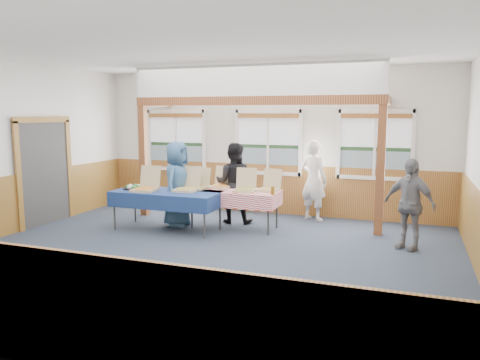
% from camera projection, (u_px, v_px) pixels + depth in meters
% --- Properties ---
extents(floor, '(8.00, 8.00, 0.00)m').
position_uv_depth(floor, '(205.00, 256.00, 7.44)').
color(floor, '#262E3E').
rests_on(floor, ground).
extents(ceiling, '(8.00, 8.00, 0.00)m').
position_uv_depth(ceiling, '(202.00, 49.00, 6.99)').
color(ceiling, white).
rests_on(ceiling, wall_back).
extents(wall_back, '(8.00, 0.00, 8.00)m').
position_uv_depth(wall_back, '(269.00, 142.00, 10.47)').
color(wall_back, silver).
rests_on(wall_back, floor).
extents(wall_front, '(8.00, 0.00, 8.00)m').
position_uv_depth(wall_front, '(31.00, 191.00, 3.96)').
color(wall_front, silver).
rests_on(wall_front, floor).
extents(wall_left, '(0.00, 8.00, 8.00)m').
position_uv_depth(wall_left, '(5.00, 149.00, 8.58)').
color(wall_left, silver).
rests_on(wall_left, floor).
extents(wainscot_back, '(7.98, 0.05, 1.10)m').
position_uv_depth(wainscot_back, '(268.00, 189.00, 10.59)').
color(wainscot_back, brown).
rests_on(wainscot_back, floor).
extents(wainscot_front, '(7.98, 0.05, 1.10)m').
position_uv_depth(wainscot_front, '(41.00, 307.00, 4.14)').
color(wainscot_front, brown).
rests_on(wainscot_front, floor).
extents(wainscot_left, '(0.05, 6.98, 1.10)m').
position_uv_depth(wainscot_left, '(10.00, 205.00, 8.72)').
color(wainscot_left, brown).
rests_on(wainscot_left, floor).
extents(cased_opening, '(0.06, 1.30, 2.10)m').
position_uv_depth(cased_opening, '(45.00, 173.00, 9.48)').
color(cased_opening, '#333333').
rests_on(cased_opening, wall_left).
extents(window_left, '(1.56, 0.10, 1.46)m').
position_uv_depth(window_left, '(176.00, 137.00, 11.20)').
color(window_left, white).
rests_on(window_left, wall_back).
extents(window_mid, '(1.56, 0.10, 1.46)m').
position_uv_depth(window_mid, '(268.00, 139.00, 10.41)').
color(window_mid, white).
rests_on(window_mid, wall_back).
extents(window_right, '(1.56, 0.10, 1.46)m').
position_uv_depth(window_right, '(375.00, 141.00, 9.63)').
color(window_right, white).
rests_on(window_right, wall_back).
extents(post_left, '(0.15, 0.15, 2.40)m').
position_uv_depth(post_left, '(144.00, 161.00, 10.26)').
color(post_left, '#592A13').
rests_on(post_left, floor).
extents(post_right, '(0.15, 0.15, 2.40)m').
position_uv_depth(post_right, '(380.00, 171.00, 8.55)').
color(post_right, '#592A13').
rests_on(post_right, floor).
extents(cross_beam, '(5.15, 0.18, 0.18)m').
position_uv_depth(cross_beam, '(252.00, 101.00, 9.22)').
color(cross_beam, '#592A13').
rests_on(cross_beam, post_left).
extents(table_left, '(2.27, 1.58, 0.76)m').
position_uv_depth(table_left, '(167.00, 194.00, 9.01)').
color(table_left, '#333333').
rests_on(table_left, floor).
extents(table_right, '(1.84, 1.04, 0.76)m').
position_uv_depth(table_right, '(234.00, 193.00, 9.13)').
color(table_right, '#333333').
rests_on(table_right, floor).
extents(pizza_box_a, '(0.46, 0.55, 0.47)m').
position_uv_depth(pizza_box_a, '(146.00, 187.00, 9.03)').
color(pizza_box_a, tan).
rests_on(pizza_box_a, table_left).
extents(pizza_box_b, '(0.45, 0.53, 0.46)m').
position_uv_depth(pizza_box_b, '(187.00, 187.00, 9.02)').
color(pizza_box_b, tan).
rests_on(pizza_box_b, table_left).
extents(pizza_box_c, '(0.41, 0.49, 0.41)m').
position_uv_depth(pizza_box_c, '(197.00, 186.00, 9.27)').
color(pizza_box_c, tan).
rests_on(pizza_box_c, table_right).
extents(pizza_box_d, '(0.41, 0.49, 0.42)m').
position_uv_depth(pizza_box_d, '(221.00, 185.00, 9.41)').
color(pizza_box_d, tan).
rests_on(pizza_box_d, table_right).
extents(pizza_box_e, '(0.47, 0.54, 0.43)m').
position_uv_depth(pizza_box_e, '(245.00, 188.00, 8.95)').
color(pizza_box_e, tan).
rests_on(pizza_box_e, table_right).
extents(pizza_box_f, '(0.43, 0.51, 0.41)m').
position_uv_depth(pizza_box_f, '(269.00, 188.00, 9.02)').
color(pizza_box_f, tan).
rests_on(pizza_box_f, table_right).
extents(veggie_tray, '(0.39, 0.39, 0.09)m').
position_uv_depth(veggie_tray, '(133.00, 187.00, 9.25)').
color(veggie_tray, black).
rests_on(veggie_tray, table_left).
extents(drink_glass, '(0.07, 0.07, 0.15)m').
position_uv_depth(drink_glass, '(273.00, 191.00, 8.59)').
color(drink_glass, brown).
rests_on(drink_glass, table_right).
extents(woman_white, '(0.73, 0.63, 1.70)m').
position_uv_depth(woman_white, '(314.00, 180.00, 9.82)').
color(woman_white, white).
rests_on(woman_white, floor).
extents(woman_black, '(0.89, 0.74, 1.65)m').
position_uv_depth(woman_black, '(234.00, 183.00, 9.59)').
color(woman_black, black).
rests_on(woman_black, floor).
extents(man_blue, '(0.59, 0.86, 1.70)m').
position_uv_depth(man_blue, '(177.00, 184.00, 9.31)').
color(man_blue, '#31577C').
rests_on(man_blue, floor).
extents(person_grey, '(0.96, 0.75, 1.52)m').
position_uv_depth(person_grey, '(409.00, 204.00, 7.73)').
color(person_grey, slate).
rests_on(person_grey, floor).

